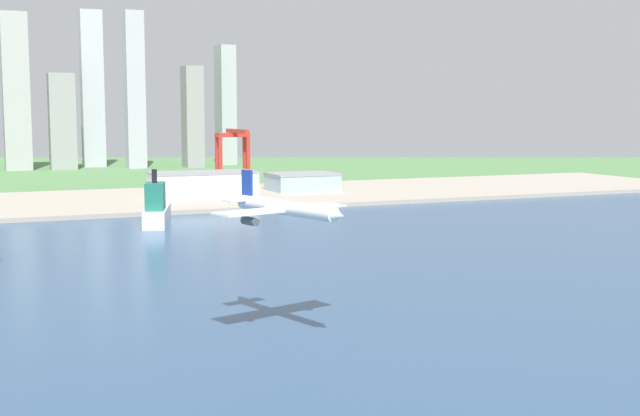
{
  "coord_description": "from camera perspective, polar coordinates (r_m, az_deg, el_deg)",
  "views": [
    {
      "loc": [
        -61.98,
        -8.83,
        53.31
      ],
      "look_at": [
        11.12,
        163.01,
        32.01
      ],
      "focal_mm": 47.17,
      "sensor_mm": 36.0,
      "label": 1
    }
  ],
  "objects": [
    {
      "name": "ground_plane",
      "position": [
        319.46,
        -11.55,
        -3.23
      ],
      "size": [
        2400.0,
        2400.0,
        0.0
      ],
      "primitive_type": "plane",
      "color": "#53824B"
    },
    {
      "name": "water_bay",
      "position": [
        261.9,
        -8.91,
        -5.3
      ],
      "size": [
        840.0,
        360.0,
        0.15
      ],
      "primitive_type": "cube",
      "color": "#2D4C70",
      "rests_on": "ground"
    },
    {
      "name": "industrial_pier",
      "position": [
        505.35,
        -15.88,
        0.34
      ],
      "size": [
        840.0,
        140.0,
        2.5
      ],
      "primitive_type": "cube",
      "color": "#A79D8D",
      "rests_on": "ground"
    },
    {
      "name": "airplane_landing",
      "position": [
        197.4,
        -2.35,
        -0.02
      ],
      "size": [
        35.28,
        39.44,
        11.52
      ],
      "color": "white"
    },
    {
      "name": "ferry_boat",
      "position": [
        405.31,
        -11.03,
        -0.09
      ],
      "size": [
        22.78,
        47.12,
        27.09
      ],
      "color": "white",
      "rests_on": "water_bay"
    },
    {
      "name": "port_crane_red",
      "position": [
        570.22,
        -5.9,
        4.22
      ],
      "size": [
        21.97,
        43.24,
        39.79
      ],
      "color": "#B72D23",
      "rests_on": "industrial_pier"
    },
    {
      "name": "warehouse_main",
      "position": [
        510.02,
        -7.94,
        1.6
      ],
      "size": [
        62.86,
        29.19,
        15.43
      ],
      "color": "white",
      "rests_on": "industrial_pier"
    },
    {
      "name": "warehouse_annex",
      "position": [
        549.13,
        -1.22,
        1.8
      ],
      "size": [
        42.65,
        32.85,
        11.5
      ],
      "color": "#99BCD1",
      "rests_on": "industrial_pier"
    },
    {
      "name": "distant_skyline",
      "position": [
        829.4,
        -18.21,
        6.87
      ],
      "size": [
        358.99,
        61.76,
        151.49
      ],
      "color": "#AAB0AB",
      "rests_on": "ground"
    }
  ]
}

